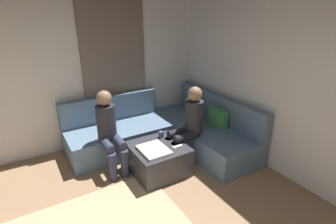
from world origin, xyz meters
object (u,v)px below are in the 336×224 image
person_on_couch_back (189,122)px  person_on_couch_side (109,129)px  ottoman (158,159)px  game_remote (178,147)px  sectional_couch (167,131)px  coffee_mug (161,134)px

person_on_couch_back → person_on_couch_side: bearing=69.9°
person_on_couch_side → ottoman: bearing=141.8°
game_remote → person_on_couch_back: person_on_couch_back is taller
game_remote → person_on_couch_back: size_ratio=0.12×
sectional_couch → ottoman: 0.77m
person_on_couch_back → coffee_mug: bearing=63.3°
game_remote → person_on_couch_back: (-0.21, 0.33, 0.23)m
game_remote → person_on_couch_side: (-0.62, -0.78, 0.23)m
game_remote → person_on_couch_back: bearing=122.3°
sectional_couch → ottoman: size_ratio=3.36×
sectional_couch → person_on_couch_side: 1.13m
sectional_couch → game_remote: size_ratio=17.00×
ottoman → game_remote: bearing=50.7°
sectional_couch → person_on_couch_back: 0.67m
coffee_mug → person_on_couch_back: person_on_couch_back is taller
ottoman → person_on_couch_side: 0.84m
person_on_couch_back → person_on_couch_side: (-0.41, -1.11, 0.00)m
coffee_mug → ottoman: bearing=-39.3°
coffee_mug → game_remote: coffee_mug is taller
coffee_mug → person_on_couch_back: bearing=63.3°
sectional_couch → game_remote: 0.83m
coffee_mug → person_on_couch_side: size_ratio=0.08×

